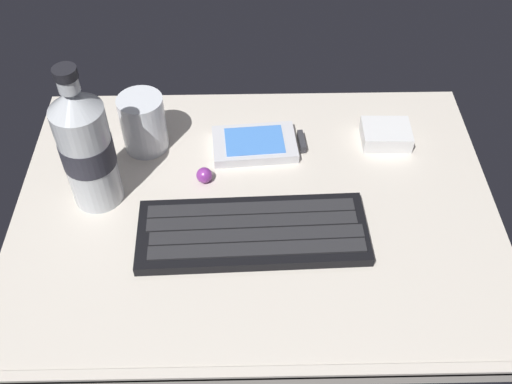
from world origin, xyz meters
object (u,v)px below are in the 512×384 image
at_px(water_bottle, 86,147).
at_px(trackball_mouse, 204,175).
at_px(charger_block, 386,134).
at_px(handheld_device, 259,144).
at_px(juice_cup, 144,125).
at_px(keyboard, 253,232).

height_order(water_bottle, trackball_mouse, water_bottle).
distance_m(charger_block, trackball_mouse, 0.27).
bearing_deg(charger_block, handheld_device, -176.42).
relative_size(handheld_device, juice_cup, 1.55).
distance_m(keyboard, water_bottle, 0.23).
distance_m(keyboard, charger_block, 0.26).
relative_size(handheld_device, trackball_mouse, 6.00).
xyz_separation_m(handheld_device, water_bottle, (-0.22, -0.09, 0.08)).
bearing_deg(juice_cup, charger_block, 0.53).
xyz_separation_m(juice_cup, charger_block, (0.35, 0.00, -0.03)).
distance_m(juice_cup, water_bottle, 0.12).
height_order(keyboard, trackball_mouse, trackball_mouse).
distance_m(handheld_device, trackball_mouse, 0.10).
bearing_deg(charger_block, juice_cup, -179.47).
bearing_deg(trackball_mouse, charger_block, 16.30).
relative_size(juice_cup, water_bottle, 0.41).
bearing_deg(juice_cup, handheld_device, -2.94).
distance_m(keyboard, trackball_mouse, 0.12).
distance_m(handheld_device, charger_block, 0.19).
distance_m(keyboard, handheld_device, 0.16).
xyz_separation_m(water_bottle, charger_block, (0.40, 0.10, -0.08)).
relative_size(keyboard, juice_cup, 3.45).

